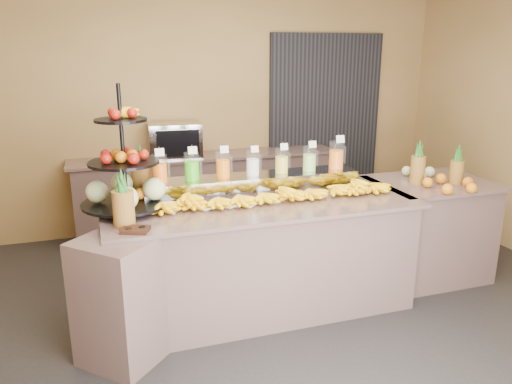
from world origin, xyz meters
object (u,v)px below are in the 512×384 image
right_fruit_pile (442,178)px  oven_warmer (175,140)px  pitcher_tray (253,184)px  condiment_caddy (135,230)px  banana_heap (276,193)px  fruit_stand (131,179)px

right_fruit_pile → oven_warmer: (-2.04, 2.02, 0.11)m
pitcher_tray → right_fruit_pile: bearing=-11.9°
condiment_caddy → oven_warmer: 2.43m
banana_heap → condiment_caddy: (-1.15, -0.37, -0.05)m
banana_heap → right_fruit_pile: right_fruit_pile is taller
pitcher_tray → oven_warmer: bearing=103.0°
banana_heap → fruit_stand: size_ratio=2.15×
pitcher_tray → fruit_stand: bearing=-171.2°
oven_warmer → right_fruit_pile: bearing=-40.9°
fruit_stand → oven_warmer: 1.93m
banana_heap → pitcher_tray: bearing=109.5°
fruit_stand → right_fruit_pile: 2.68m
oven_warmer → condiment_caddy: bearing=-102.0°
condiment_caddy → fruit_stand: bearing=86.3°
right_fruit_pile → oven_warmer: size_ratio=0.82×
pitcher_tray → fruit_stand: size_ratio=1.96×
right_fruit_pile → oven_warmer: 2.87m
fruit_stand → right_fruit_pile: (2.67, -0.19, -0.16)m
right_fruit_pile → oven_warmer: oven_warmer is taller
condiment_caddy → oven_warmer: (0.66, 2.34, 0.18)m
oven_warmer → pitcher_tray: bearing=-73.2°
banana_heap → condiment_caddy: bearing=-162.0°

